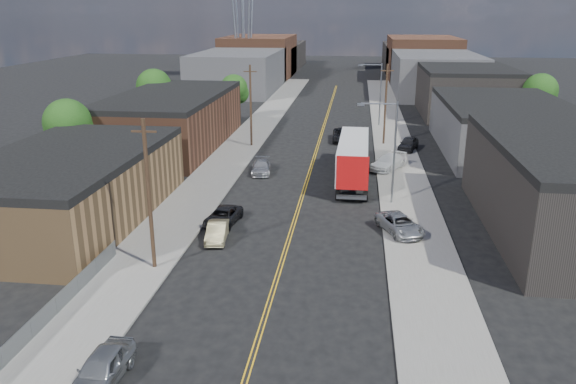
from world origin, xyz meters
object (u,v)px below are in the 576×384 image
(car_left_b, at_px, (217,232))
(car_left_c, at_px, (223,217))
(semi_truck, at_px, (353,154))
(car_left_a, at_px, (102,369))
(car_right_lot_a, at_px, (399,224))
(car_right_lot_b, at_px, (388,162))
(car_ahead_truck, at_px, (343,135))
(car_left_d, at_px, (261,167))
(car_right_lot_c, at_px, (408,144))

(car_left_b, relative_size, car_left_c, 0.87)
(semi_truck, xyz_separation_m, car_left_a, (-10.90, -34.58, -1.67))
(semi_truck, distance_m, car_right_lot_a, 15.30)
(car_left_b, bearing_deg, car_left_c, 89.07)
(car_left_c, relative_size, car_right_lot_a, 0.95)
(car_left_b, xyz_separation_m, car_right_lot_b, (13.45, 20.78, 0.24))
(car_left_b, height_order, car_ahead_truck, car_ahead_truck)
(car_left_b, relative_size, car_right_lot_b, 0.77)
(car_left_d, distance_m, car_right_lot_c, 19.75)
(car_right_lot_b, height_order, car_right_lot_c, car_right_lot_c)
(car_left_d, bearing_deg, car_left_c, -98.80)
(semi_truck, xyz_separation_m, car_left_c, (-10.06, -14.33, -1.80))
(car_left_c, relative_size, car_right_lot_b, 0.89)
(car_left_d, xyz_separation_m, car_right_lot_b, (13.20, 2.73, 0.24))
(car_left_d, distance_m, car_ahead_truck, 17.91)
(car_left_a, bearing_deg, car_ahead_truck, 80.91)
(car_ahead_truck, bearing_deg, car_left_b, -105.30)
(car_left_d, bearing_deg, car_left_a, -98.91)
(car_left_b, bearing_deg, car_left_a, -100.37)
(car_left_c, xyz_separation_m, car_right_lot_b, (13.76, 17.58, 0.26))
(car_left_c, bearing_deg, car_left_b, -77.57)
(semi_truck, bearing_deg, car_right_lot_b, 42.33)
(car_left_c, bearing_deg, car_left_a, -85.52)
(car_left_b, relative_size, car_right_lot_c, 0.88)
(semi_truck, relative_size, car_right_lot_c, 3.60)
(car_right_lot_a, bearing_deg, semi_truck, 79.81)
(car_left_a, bearing_deg, car_right_lot_a, 55.04)
(car_left_b, bearing_deg, semi_truck, 54.40)
(car_left_a, xyz_separation_m, car_right_lot_a, (14.60, 19.82, 0.06))
(semi_truck, relative_size, car_left_a, 3.64)
(car_ahead_truck, bearing_deg, car_left_c, -107.21)
(car_left_a, distance_m, car_ahead_truck, 51.96)
(car_left_b, xyz_separation_m, car_left_c, (-0.31, 3.20, -0.02))
(car_left_a, bearing_deg, car_right_lot_b, 70.32)
(car_ahead_truck, bearing_deg, car_left_d, -118.36)
(car_left_c, distance_m, car_right_lot_b, 22.33)
(car_left_b, height_order, car_right_lot_a, car_right_lot_a)
(car_right_lot_a, bearing_deg, car_left_d, 106.56)
(car_left_c, xyz_separation_m, car_right_lot_a, (13.76, -0.43, 0.19))
(car_left_d, height_order, car_right_lot_b, car_right_lot_b)
(semi_truck, distance_m, car_right_lot_b, 5.16)
(car_left_b, height_order, car_left_d, car_left_d)
(car_left_c, xyz_separation_m, car_right_lot_c, (16.56, 26.42, 0.28))
(car_left_d, bearing_deg, car_left_b, -97.42)
(car_left_a, relative_size, car_left_b, 1.12)
(car_left_a, bearing_deg, car_left_d, 89.14)
(car_left_a, height_order, car_left_c, car_left_a)
(car_left_c, distance_m, car_right_lot_c, 31.19)
(car_right_lot_c, bearing_deg, car_left_b, -100.98)
(car_right_lot_b, bearing_deg, car_right_lot_c, 102.72)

